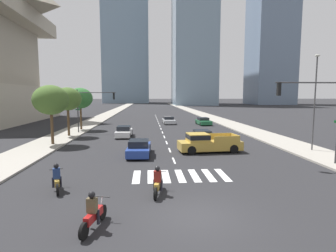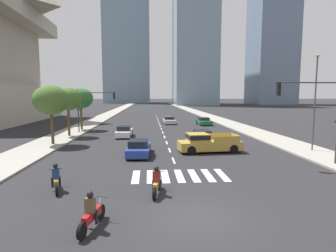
{
  "view_description": "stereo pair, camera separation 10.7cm",
  "coord_description": "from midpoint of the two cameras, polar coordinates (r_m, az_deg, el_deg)",
  "views": [
    {
      "loc": [
        -2.0,
        -10.56,
        4.98
      ],
      "look_at": [
        0.0,
        15.74,
        2.0
      ],
      "focal_mm": 28.96,
      "sensor_mm": 36.0,
      "label": 1
    },
    {
      "loc": [
        -1.89,
        -10.57,
        4.98
      ],
      "look_at": [
        0.0,
        15.74,
        2.0
      ],
      "focal_mm": 28.96,
      "sensor_mm": 36.0,
      "label": 2
    }
  ],
  "objects": [
    {
      "name": "crosswalk_near",
      "position": [
        17.15,
        2.61,
        -10.42
      ],
      "size": [
        5.85,
        2.75,
        0.01
      ],
      "color": "silver",
      "rests_on": "ground"
    },
    {
      "name": "motorcycle_lead",
      "position": [
        10.98,
        -15.49,
        -17.39
      ],
      "size": [
        0.85,
        2.13,
        1.49
      ],
      "rotation": [
        0.0,
        0.0,
        1.32
      ],
      "color": "black",
      "rests_on": "ground"
    },
    {
      "name": "sedan_blue_0",
      "position": [
        22.79,
        -6.02,
        -4.66
      ],
      "size": [
        2.0,
        4.42,
        1.32
      ],
      "rotation": [
        0.0,
        0.0,
        1.53
      ],
      "color": "navy",
      "rests_on": "ground"
    },
    {
      "name": "sedan_green_3",
      "position": [
        46.56,
        7.61,
        0.96
      ],
      "size": [
        2.14,
        4.41,
        1.23
      ],
      "rotation": [
        0.0,
        0.0,
        -1.51
      ],
      "color": "#1E6038",
      "rests_on": "ground"
    },
    {
      "name": "street_tree_nearest",
      "position": [
        29.19,
        -23.32,
        5.03
      ],
      "size": [
        3.44,
        3.44,
        5.85
      ],
      "color": "#4C3823",
      "rests_on": "sidewalk_west"
    },
    {
      "name": "traffic_signal_far",
      "position": [
        36.97,
        -15.47,
        4.76
      ],
      "size": [
        5.25,
        0.28,
        5.61
      ],
      "color": "#333335",
      "rests_on": "sidewalk_west"
    },
    {
      "name": "motorcycle_third",
      "position": [
        13.96,
        -2.17,
        -11.91
      ],
      "size": [
        0.73,
        2.1,
        1.49
      ],
      "rotation": [
        0.0,
        0.0,
        1.39
      ],
      "color": "black",
      "rests_on": "ground"
    },
    {
      "name": "traffic_signal_near",
      "position": [
        21.44,
        28.79,
        3.97
      ],
      "size": [
        4.98,
        0.28,
        6.11
      ],
      "rotation": [
        0.0,
        0.0,
        3.14
      ],
      "color": "#333335",
      "rests_on": "sidewalk_east"
    },
    {
      "name": "office_tower_center_skyline",
      "position": [
        149.22,
        5.69,
        21.36
      ],
      "size": [
        21.08,
        25.06,
        96.17
      ],
      "color": "#7A93A8",
      "rests_on": "ground"
    },
    {
      "name": "sidewalk_east",
      "position": [
        43.27,
        15.14,
        -0.29
      ],
      "size": [
        4.0,
        260.0,
        0.15
      ],
      "primitive_type": "cube",
      "color": "gray",
      "rests_on": "ground"
    },
    {
      "name": "pickup_truck",
      "position": [
        24.18,
        8.25,
        -3.55
      ],
      "size": [
        5.65,
        2.47,
        1.67
      ],
      "rotation": [
        0.0,
        0.0,
        3.22
      ],
      "color": "#B28E38",
      "rests_on": "ground"
    },
    {
      "name": "sedan_silver_1",
      "position": [
        28.63,
        7.36,
        -2.37
      ],
      "size": [
        1.92,
        4.76,
        1.35
      ],
      "rotation": [
        0.0,
        0.0,
        -1.55
      ],
      "color": "#B7BABF",
      "rests_on": "ground"
    },
    {
      "name": "motorcycle_trailing",
      "position": [
        15.58,
        -22.33,
        -10.43
      ],
      "size": [
        0.99,
        2.08,
        1.49
      ],
      "rotation": [
        0.0,
        0.0,
        1.91
      ],
      "color": "black",
      "rests_on": "ground"
    },
    {
      "name": "street_tree_third",
      "position": [
        40.54,
        -17.83,
        5.56
      ],
      "size": [
        3.44,
        3.44,
        5.91
      ],
      "color": "#4C3823",
      "rests_on": "sidewalk_west"
    },
    {
      "name": "street_tree_second",
      "position": [
        34.59,
        -20.24,
        5.33
      ],
      "size": [
        3.23,
        3.23,
        5.8
      ],
      "color": "#4C3823",
      "rests_on": "sidewalk_west"
    },
    {
      "name": "ground_plane",
      "position": [
        11.84,
        6.04,
        -18.46
      ],
      "size": [
        800.0,
        800.0,
        0.0
      ],
      "primitive_type": "plane",
      "color": "#232326"
    },
    {
      "name": "sidewalk_west",
      "position": [
        42.15,
        -18.3,
        -0.57
      ],
      "size": [
        4.0,
        260.0,
        0.15
      ],
      "primitive_type": "cube",
      "color": "gray",
      "rests_on": "ground"
    },
    {
      "name": "street_lamp_east",
      "position": [
        26.96,
        28.67,
        5.55
      ],
      "size": [
        0.5,
        0.24,
        8.34
      ],
      "color": "#3F3F42",
      "rests_on": "sidewalk_east"
    },
    {
      "name": "office_tower_right_skyline",
      "position": [
        172.16,
        21.28,
        21.63
      ],
      "size": [
        21.74,
        23.09,
        110.6
      ],
      "color": "slate",
      "rests_on": "ground"
    },
    {
      "name": "sedan_white_2",
      "position": [
        33.09,
        -9.1,
        -1.22
      ],
      "size": [
        1.83,
        4.37,
        1.34
      ],
      "rotation": [
        0.0,
        0.0,
        1.55
      ],
      "color": "silver",
      "rests_on": "ground"
    },
    {
      "name": "lane_divider_center",
      "position": [
        44.62,
        -1.59,
        0.04
      ],
      "size": [
        0.14,
        50.0,
        0.01
      ],
      "color": "silver",
      "rests_on": "ground"
    },
    {
      "name": "sedan_silver_4",
      "position": [
        47.97,
        0.29,
        1.19
      ],
      "size": [
        2.09,
        4.7,
        1.27
      ],
      "rotation": [
        0.0,
        0.0,
        -1.52
      ],
      "color": "#B7BABF",
      "rests_on": "ground"
    }
  ]
}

